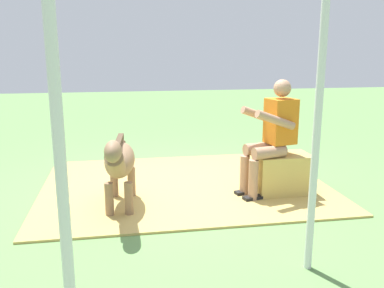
% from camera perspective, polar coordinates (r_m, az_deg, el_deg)
% --- Properties ---
extents(ground_plane, '(24.00, 24.00, 0.00)m').
position_cam_1_polar(ground_plane, '(5.18, -2.39, -6.29)').
color(ground_plane, '#608C4C').
extents(hay_patch, '(3.53, 2.69, 0.02)m').
position_cam_1_polar(hay_patch, '(5.32, -0.98, -5.62)').
color(hay_patch, tan).
rests_on(hay_patch, ground).
extents(hay_bale, '(0.64, 0.42, 0.49)m').
position_cam_1_polar(hay_bale, '(5.08, 12.26, -4.07)').
color(hay_bale, tan).
rests_on(hay_bale, ground).
extents(person_seated, '(0.71, 0.51, 1.37)m').
position_cam_1_polar(person_seated, '(4.88, 10.89, 1.52)').
color(person_seated, tan).
rests_on(person_seated, ground).
extents(pony_standing, '(0.39, 1.35, 0.90)m').
position_cam_1_polar(pony_standing, '(4.47, -9.96, -2.41)').
color(pony_standing, '#8C6B4C').
rests_on(pony_standing, ground).
extents(soda_bottle, '(0.07, 0.07, 0.28)m').
position_cam_1_polar(soda_bottle, '(5.51, 15.90, -4.11)').
color(soda_bottle, brown).
rests_on(soda_bottle, ground).
extents(tent_pole_left, '(0.06, 0.06, 2.42)m').
position_cam_1_polar(tent_pole_left, '(3.20, 16.88, 3.35)').
color(tent_pole_left, silver).
rests_on(tent_pole_left, ground).
extents(tent_pole_mid, '(0.06, 0.06, 2.42)m').
position_cam_1_polar(tent_pole_mid, '(2.08, -17.67, -1.77)').
color(tent_pole_mid, silver).
rests_on(tent_pole_mid, ground).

